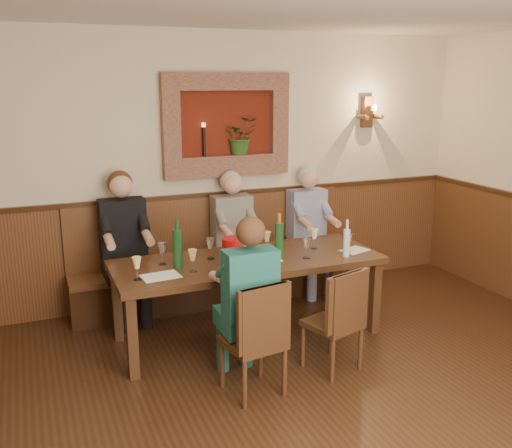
{
  "coord_description": "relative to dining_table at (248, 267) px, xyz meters",
  "views": [
    {
      "loc": [
        -1.78,
        -2.68,
        2.3
      ],
      "look_at": [
        0.1,
        1.9,
        1.05
      ],
      "focal_mm": 40.0,
      "sensor_mm": 36.0,
      "label": 1
    }
  ],
  "objects": [
    {
      "name": "wine_bottle_green_b",
      "position": [
        -0.64,
        0.0,
        0.25
      ],
      "size": [
        0.1,
        0.1,
        0.42
      ],
      "rotation": [
        0.0,
        0.0,
        -0.39
      ],
      "color": "#19471E",
      "rests_on": "dining_table"
    },
    {
      "name": "wine_glass_9",
      "position": [
        -0.14,
        -0.31,
        0.17
      ],
      "size": [
        0.08,
        0.08,
        0.19
      ],
      "primitive_type": null,
      "color": "#FFE798",
      "rests_on": "dining_table"
    },
    {
      "name": "dining_table",
      "position": [
        0.0,
        0.0,
        0.0
      ],
      "size": [
        2.4,
        0.9,
        0.75
      ],
      "color": "#3A2011",
      "rests_on": "ground"
    },
    {
      "name": "wall_sconce",
      "position": [
        1.9,
        1.08,
        1.27
      ],
      "size": [
        0.25,
        0.2,
        0.35
      ],
      "color": "#512D17",
      "rests_on": "ground"
    },
    {
      "name": "wine_glass_0",
      "position": [
        -0.55,
        -0.15,
        0.17
      ],
      "size": [
        0.08,
        0.08,
        0.19
      ],
      "primitive_type": null,
      "color": "#FFE798",
      "rests_on": "dining_table"
    },
    {
      "name": "tasting_sheet_b",
      "position": [
        0.16,
        -0.07,
        0.08
      ],
      "size": [
        0.3,
        0.26,
        0.0
      ],
      "primitive_type": "cube",
      "rotation": [
        0.0,
        0.0,
        -0.31
      ],
      "color": "white",
      "rests_on": "dining_table"
    },
    {
      "name": "wall_niche",
      "position": [
        0.24,
        1.09,
        1.13
      ],
      "size": [
        1.36,
        0.3,
        1.06
      ],
      "color": "#601A0D",
      "rests_on": "ground"
    },
    {
      "name": "person_chair_front",
      "position": [
        -0.32,
        -0.78,
        -0.12
      ],
      "size": [
        0.39,
        0.48,
        1.36
      ],
      "color": "#174A53",
      "rests_on": "ground"
    },
    {
      "name": "wine_glass_6",
      "position": [
        -0.31,
        0.13,
        0.17
      ],
      "size": [
        0.08,
        0.08,
        0.19
      ],
      "primitive_type": null,
      "color": "white",
      "rests_on": "dining_table"
    },
    {
      "name": "wine_glass_8",
      "position": [
        0.7,
        0.06,
        0.17
      ],
      "size": [
        0.08,
        0.08,
        0.19
      ],
      "primitive_type": null,
      "color": "#FFE798",
      "rests_on": "dining_table"
    },
    {
      "name": "wine_glass_7",
      "position": [
        0.25,
        0.14,
        0.17
      ],
      "size": [
        0.08,
        0.08,
        0.19
      ],
      "primitive_type": null,
      "color": "#FFE798",
      "rests_on": "dining_table"
    },
    {
      "name": "wine_glass_1",
      "position": [
        -0.08,
        -0.14,
        0.17
      ],
      "size": [
        0.08,
        0.08,
        0.19
      ],
      "primitive_type": null,
      "color": "#FFE798",
      "rests_on": "dining_table"
    },
    {
      "name": "wainscoting",
      "position": [
        0.0,
        -1.85,
        -0.09
      ],
      "size": [
        6.02,
        6.02,
        1.15
      ],
      "color": "#512D17",
      "rests_on": "ground"
    },
    {
      "name": "wine_glass_5",
      "position": [
        0.91,
        -0.21,
        0.17
      ],
      "size": [
        0.08,
        0.08,
        0.19
      ],
      "primitive_type": null,
      "color": "white",
      "rests_on": "dining_table"
    },
    {
      "name": "person_bench_right",
      "position": [
        1.06,
        0.84,
        -0.1
      ],
      "size": [
        0.41,
        0.5,
        1.4
      ],
      "color": "navy",
      "rests_on": "ground"
    },
    {
      "name": "tasting_sheet_d",
      "position": [
        -0.21,
        -0.28,
        0.08
      ],
      "size": [
        0.27,
        0.2,
        0.0
      ],
      "primitive_type": "cube",
      "rotation": [
        0.0,
        0.0,
        0.08
      ],
      "color": "white",
      "rests_on": "dining_table"
    },
    {
      "name": "tasting_sheet_a",
      "position": [
        -0.83,
        -0.17,
        0.08
      ],
      "size": [
        0.32,
        0.25,
        0.0
      ],
      "primitive_type": "cube",
      "rotation": [
        0.0,
        0.0,
        0.1
      ],
      "color": "white",
      "rests_on": "dining_table"
    },
    {
      "name": "wine_bottle_green_a",
      "position": [
        0.26,
        -0.11,
        0.25
      ],
      "size": [
        0.1,
        0.1,
        0.42
      ],
      "rotation": [
        0.0,
        0.0,
        -0.41
      ],
      "color": "#19471E",
      "rests_on": "dining_table"
    },
    {
      "name": "bench",
      "position": [
        0.0,
        0.94,
        -0.35
      ],
      "size": [
        3.0,
        0.45,
        1.11
      ],
      "color": "#381E0F",
      "rests_on": "ground"
    },
    {
      "name": "wine_glass_2",
      "position": [
        -0.74,
        0.14,
        0.17
      ],
      "size": [
        0.08,
        0.08,
        0.19
      ],
      "primitive_type": null,
      "color": "white",
      "rests_on": "dining_table"
    },
    {
      "name": "room_shell",
      "position": [
        0.0,
        -1.85,
        1.21
      ],
      "size": [
        6.04,
        6.04,
        2.82
      ],
      "color": "beige",
      "rests_on": "ground"
    },
    {
      "name": "chair_near_right",
      "position": [
        0.42,
        -0.83,
        -0.42
      ],
      "size": [
        0.48,
        0.48,
        0.87
      ],
      "rotation": [
        0.0,
        0.0,
        0.3
      ],
      "color": "#3A2011",
      "rests_on": "ground"
    },
    {
      "name": "wine_glass_4",
      "position": [
        0.49,
        -0.18,
        0.17
      ],
      "size": [
        0.08,
        0.08,
        0.19
      ],
      "primitive_type": null,
      "color": "white",
      "rests_on": "dining_table"
    },
    {
      "name": "person_bench_left",
      "position": [
        -0.94,
        0.84,
        -0.07
      ],
      "size": [
        0.44,
        0.54,
        1.47
      ],
      "color": "black",
      "rests_on": "ground"
    },
    {
      "name": "chair_near_left",
      "position": [
        -0.32,
        -0.93,
        -0.41
      ],
      "size": [
        0.46,
        0.46,
        0.91
      ],
      "rotation": [
        0.0,
        0.0,
        0.15
      ],
      "color": "#3A2011",
      "rests_on": "ground"
    },
    {
      "name": "water_bottle",
      "position": [
        0.85,
        -0.27,
        0.21
      ],
      "size": [
        0.08,
        0.08,
        0.34
      ],
      "rotation": [
        0.0,
        0.0,
        0.33
      ],
      "color": "silver",
      "rests_on": "dining_table"
    },
    {
      "name": "wine_glass_3",
      "position": [
        -1.02,
        -0.18,
        0.17
      ],
      "size": [
        0.08,
        0.08,
        0.19
      ],
      "primitive_type": null,
      "color": "#FFE798",
      "rests_on": "dining_table"
    },
    {
      "name": "spittoon_bucket",
      "position": [
        -0.17,
        -0.1,
        0.19
      ],
      "size": [
        0.26,
        0.26,
        0.24
      ],
      "primitive_type": "cylinder",
      "rotation": [
        0.0,
        0.0,
        -0.33
      ],
      "color": "red",
      "rests_on": "dining_table"
    },
    {
      "name": "tasting_sheet_c",
      "position": [
        1.02,
        -0.14,
        0.08
      ],
      "size": [
        0.3,
        0.25,
        0.0
      ],
      "primitive_type": "cube",
      "rotation": [
        0.0,
        0.0,
        0.31
      ],
      "color": "white",
      "rests_on": "dining_table"
    },
    {
      "name": "person_bench_mid",
      "position": [
        0.18,
        0.84,
        -0.1
      ],
      "size": [
        0.41,
        0.5,
        1.4
      ],
      "color": "#5C5854",
      "rests_on": "ground"
    }
  ]
}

